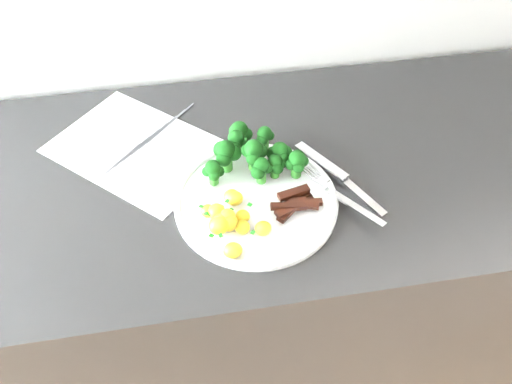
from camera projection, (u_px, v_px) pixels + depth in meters
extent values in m
cube|color=black|center=(286.00, 287.00, 1.32)|extent=(2.33, 0.58, 0.87)
cube|color=white|center=(137.00, 148.00, 1.02)|extent=(0.38, 0.38, 0.00)
cube|color=slate|center=(171.00, 123.00, 1.07)|extent=(0.10, 0.11, 0.00)
cube|color=slate|center=(163.00, 129.00, 1.06)|extent=(0.10, 0.11, 0.00)
cube|color=slate|center=(155.00, 135.00, 1.05)|extent=(0.10, 0.10, 0.00)
cube|color=slate|center=(146.00, 141.00, 1.03)|extent=(0.09, 0.10, 0.00)
cube|color=slate|center=(138.00, 147.00, 1.02)|extent=(0.09, 0.10, 0.00)
cube|color=slate|center=(129.00, 154.00, 1.01)|extent=(0.08, 0.09, 0.00)
cube|color=slate|center=(120.00, 161.00, 1.00)|extent=(0.08, 0.09, 0.00)
cylinder|color=white|center=(256.00, 201.00, 0.93)|extent=(0.29, 0.29, 0.01)
torus|color=white|center=(256.00, 199.00, 0.92)|extent=(0.28, 0.28, 0.01)
cylinder|color=#27671E|center=(254.00, 162.00, 0.95)|extent=(0.02, 0.02, 0.03)
sphere|color=black|center=(260.00, 151.00, 0.94)|extent=(0.03, 0.03, 0.03)
sphere|color=black|center=(248.00, 150.00, 0.94)|extent=(0.02, 0.02, 0.02)
sphere|color=black|center=(253.00, 158.00, 0.92)|extent=(0.02, 0.02, 0.02)
sphere|color=black|center=(254.00, 149.00, 0.92)|extent=(0.03, 0.03, 0.03)
cylinder|color=#27671E|center=(279.00, 161.00, 0.97)|extent=(0.02, 0.02, 0.03)
sphere|color=black|center=(286.00, 152.00, 0.95)|extent=(0.02, 0.02, 0.02)
sphere|color=black|center=(279.00, 149.00, 0.96)|extent=(0.02, 0.02, 0.02)
sphere|color=black|center=(273.00, 153.00, 0.95)|extent=(0.03, 0.03, 0.03)
sphere|color=black|center=(282.00, 158.00, 0.94)|extent=(0.03, 0.03, 0.03)
sphere|color=black|center=(280.00, 150.00, 0.94)|extent=(0.03, 0.03, 0.03)
cylinder|color=#27671E|center=(227.00, 163.00, 0.96)|extent=(0.02, 0.02, 0.03)
sphere|color=black|center=(233.00, 153.00, 0.94)|extent=(0.03, 0.03, 0.03)
sphere|color=black|center=(222.00, 150.00, 0.95)|extent=(0.03, 0.03, 0.03)
sphere|color=black|center=(224.00, 159.00, 0.93)|extent=(0.03, 0.03, 0.03)
sphere|color=black|center=(226.00, 150.00, 0.94)|extent=(0.03, 0.03, 0.03)
cylinder|color=#27671E|center=(264.00, 143.00, 0.99)|extent=(0.02, 0.02, 0.02)
sphere|color=black|center=(270.00, 136.00, 0.98)|extent=(0.02, 0.02, 0.02)
sphere|color=black|center=(262.00, 134.00, 0.98)|extent=(0.02, 0.02, 0.02)
sphere|color=black|center=(262.00, 140.00, 0.97)|extent=(0.02, 0.02, 0.02)
sphere|color=black|center=(265.00, 133.00, 0.97)|extent=(0.03, 0.03, 0.03)
cylinder|color=#27671E|center=(237.00, 149.00, 0.97)|extent=(0.02, 0.02, 0.02)
sphere|color=black|center=(242.00, 142.00, 0.96)|extent=(0.02, 0.02, 0.02)
sphere|color=black|center=(234.00, 137.00, 0.97)|extent=(0.02, 0.02, 0.02)
sphere|color=black|center=(234.00, 145.00, 0.95)|extent=(0.02, 0.02, 0.02)
sphere|color=black|center=(236.00, 138.00, 0.95)|extent=(0.03, 0.03, 0.03)
cylinder|color=#27671E|center=(296.00, 170.00, 0.95)|extent=(0.02, 0.02, 0.03)
sphere|color=black|center=(303.00, 161.00, 0.94)|extent=(0.02, 0.02, 0.02)
sphere|color=black|center=(295.00, 158.00, 0.94)|extent=(0.02, 0.02, 0.02)
sphere|color=black|center=(291.00, 165.00, 0.93)|extent=(0.02, 0.02, 0.02)
sphere|color=black|center=(298.00, 167.00, 0.93)|extent=(0.02, 0.02, 0.02)
sphere|color=black|center=(297.00, 158.00, 0.93)|extent=(0.03, 0.03, 0.03)
cylinder|color=#27671E|center=(214.00, 178.00, 0.94)|extent=(0.02, 0.02, 0.02)
sphere|color=black|center=(219.00, 171.00, 0.93)|extent=(0.02, 0.02, 0.02)
sphere|color=black|center=(212.00, 167.00, 0.93)|extent=(0.02, 0.02, 0.02)
sphere|color=black|center=(207.00, 172.00, 0.93)|extent=(0.02, 0.02, 0.02)
sphere|color=black|center=(214.00, 175.00, 0.92)|extent=(0.02, 0.02, 0.02)
sphere|color=black|center=(213.00, 168.00, 0.92)|extent=(0.03, 0.03, 0.03)
cylinder|color=#27671E|center=(261.00, 176.00, 0.94)|extent=(0.02, 0.02, 0.02)
sphere|color=black|center=(268.00, 168.00, 0.93)|extent=(0.02, 0.02, 0.02)
sphere|color=black|center=(258.00, 165.00, 0.93)|extent=(0.02, 0.02, 0.02)
sphere|color=black|center=(258.00, 172.00, 0.92)|extent=(0.03, 0.03, 0.03)
sphere|color=black|center=(261.00, 165.00, 0.92)|extent=(0.03, 0.03, 0.03)
cylinder|color=#27671E|center=(275.00, 171.00, 0.95)|extent=(0.02, 0.02, 0.02)
sphere|color=black|center=(281.00, 164.00, 0.94)|extent=(0.02, 0.02, 0.02)
sphere|color=black|center=(275.00, 160.00, 0.95)|extent=(0.02, 0.02, 0.02)
sphere|color=black|center=(269.00, 165.00, 0.94)|extent=(0.02, 0.02, 0.02)
sphere|color=black|center=(277.00, 168.00, 0.93)|extent=(0.02, 0.02, 0.02)
sphere|color=black|center=(275.00, 161.00, 0.93)|extent=(0.03, 0.03, 0.03)
cylinder|color=#27671E|center=(240.00, 142.00, 1.00)|extent=(0.02, 0.02, 0.03)
sphere|color=black|center=(246.00, 134.00, 0.98)|extent=(0.02, 0.02, 0.02)
sphere|color=black|center=(235.00, 131.00, 0.99)|extent=(0.02, 0.02, 0.02)
sphere|color=black|center=(236.00, 138.00, 0.97)|extent=(0.03, 0.03, 0.03)
sphere|color=black|center=(239.00, 130.00, 0.98)|extent=(0.03, 0.03, 0.03)
ellipsoid|color=yellow|center=(228.00, 224.00, 0.87)|extent=(0.03, 0.03, 0.02)
ellipsoid|color=yellow|center=(229.00, 223.00, 0.87)|extent=(0.03, 0.03, 0.03)
ellipsoid|color=yellow|center=(243.00, 216.00, 0.88)|extent=(0.02, 0.02, 0.02)
ellipsoid|color=yellow|center=(242.00, 227.00, 0.87)|extent=(0.03, 0.02, 0.02)
ellipsoid|color=yellow|center=(233.00, 250.00, 0.84)|extent=(0.03, 0.03, 0.03)
ellipsoid|color=yellow|center=(222.00, 225.00, 0.87)|extent=(0.03, 0.03, 0.03)
ellipsoid|color=yellow|center=(235.00, 198.00, 0.91)|extent=(0.03, 0.03, 0.02)
ellipsoid|color=yellow|center=(208.00, 211.00, 0.89)|extent=(0.03, 0.02, 0.02)
ellipsoid|color=yellow|center=(224.00, 222.00, 0.87)|extent=(0.03, 0.03, 0.03)
ellipsoid|color=yellow|center=(227.00, 216.00, 0.86)|extent=(0.03, 0.02, 0.03)
ellipsoid|color=yellow|center=(219.00, 226.00, 0.85)|extent=(0.03, 0.03, 0.03)
ellipsoid|color=yellow|center=(230.00, 223.00, 0.85)|extent=(0.03, 0.03, 0.02)
ellipsoid|color=yellow|center=(221.00, 220.00, 0.86)|extent=(0.03, 0.02, 0.02)
ellipsoid|color=yellow|center=(263.00, 228.00, 0.86)|extent=(0.03, 0.02, 0.03)
ellipsoid|color=yellow|center=(216.00, 211.00, 0.89)|extent=(0.03, 0.03, 0.02)
ellipsoid|color=yellow|center=(232.00, 196.00, 0.91)|extent=(0.03, 0.03, 0.02)
ellipsoid|color=yellow|center=(217.00, 211.00, 0.87)|extent=(0.03, 0.03, 0.03)
cube|color=#10680F|center=(253.00, 232.00, 0.83)|extent=(0.01, 0.01, 0.00)
cube|color=#10680F|center=(227.00, 201.00, 0.87)|extent=(0.01, 0.01, 0.00)
cube|color=#10680F|center=(225.00, 217.00, 0.86)|extent=(0.01, 0.01, 0.00)
cube|color=#10680F|center=(250.00, 205.00, 0.87)|extent=(0.01, 0.01, 0.00)
cube|color=#10680F|center=(231.00, 221.00, 0.85)|extent=(0.01, 0.01, 0.00)
cube|color=#10680F|center=(224.00, 218.00, 0.86)|extent=(0.01, 0.01, 0.00)
cube|color=#10680F|center=(211.00, 236.00, 0.83)|extent=(0.01, 0.01, 0.00)
cube|color=#10680F|center=(228.00, 217.00, 0.85)|extent=(0.01, 0.01, 0.00)
cube|color=#10680F|center=(221.00, 235.00, 0.82)|extent=(0.01, 0.01, 0.00)
cube|color=#10680F|center=(231.00, 210.00, 0.86)|extent=(0.01, 0.01, 0.00)
cube|color=#10680F|center=(221.00, 207.00, 0.87)|extent=(0.01, 0.01, 0.00)
cube|color=#10680F|center=(201.00, 206.00, 0.88)|extent=(0.01, 0.01, 0.00)
cube|color=#10680F|center=(210.00, 214.00, 0.86)|extent=(0.01, 0.01, 0.00)
cube|color=#10680F|center=(206.00, 213.00, 0.86)|extent=(0.01, 0.01, 0.00)
cube|color=black|center=(299.00, 206.00, 0.91)|extent=(0.06, 0.02, 0.01)
cube|color=black|center=(299.00, 201.00, 0.91)|extent=(0.05, 0.02, 0.01)
cube|color=black|center=(296.00, 200.00, 0.91)|extent=(0.06, 0.03, 0.01)
cube|color=black|center=(307.00, 203.00, 0.91)|extent=(0.06, 0.02, 0.01)
cube|color=black|center=(290.00, 209.00, 0.90)|extent=(0.06, 0.06, 0.02)
cube|color=black|center=(304.00, 204.00, 0.90)|extent=(0.06, 0.03, 0.01)
cube|color=black|center=(292.00, 208.00, 0.89)|extent=(0.06, 0.04, 0.01)
cube|color=black|center=(289.00, 206.00, 0.89)|extent=(0.06, 0.02, 0.01)
cube|color=black|center=(294.00, 193.00, 0.91)|extent=(0.06, 0.03, 0.01)
cube|color=silver|center=(355.00, 206.00, 0.90)|extent=(0.08, 0.11, 0.02)
cube|color=silver|center=(321.00, 180.00, 0.94)|extent=(0.03, 0.03, 0.01)
cylinder|color=silver|center=(313.00, 169.00, 0.96)|extent=(0.03, 0.04, 0.00)
cylinder|color=silver|center=(311.00, 171.00, 0.95)|extent=(0.03, 0.04, 0.00)
cylinder|color=silver|center=(309.00, 172.00, 0.95)|extent=(0.03, 0.04, 0.00)
cylinder|color=silver|center=(307.00, 173.00, 0.95)|extent=(0.03, 0.04, 0.00)
cube|color=silver|center=(321.00, 160.00, 0.98)|extent=(0.08, 0.12, 0.01)
cube|color=silver|center=(362.00, 197.00, 0.93)|extent=(0.06, 0.10, 0.02)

